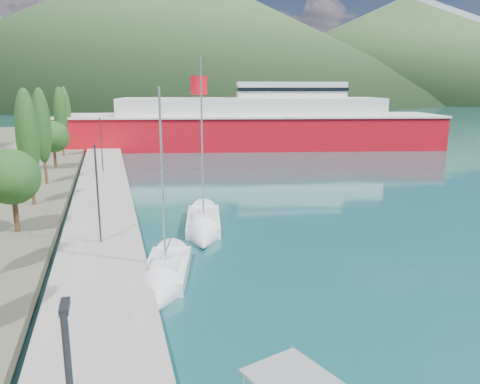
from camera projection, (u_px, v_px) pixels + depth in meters
name	position (u px, v px, depth m)	size (l,w,h in m)	color
ground	(138.00, 124.00, 131.19)	(1400.00, 1400.00, 0.00)	#14484A
quay	(103.00, 204.00, 40.45)	(5.00, 88.00, 0.80)	gray
hills_far	(217.00, 35.00, 619.08)	(1480.00, 900.00, 180.00)	slate
hills_near	(237.00, 38.00, 383.35)	(1010.00, 520.00, 115.00)	#325028
tree_row	(39.00, 138.00, 43.73)	(3.73, 61.33, 9.65)	#47301E
lamp_posts	(98.00, 186.00, 29.79)	(0.15, 48.28, 6.06)	#2D2D33
sailboat_near	(162.00, 284.00, 24.17)	(4.13, 8.15, 11.23)	silver
sailboat_mid	(203.00, 231.00, 33.18)	(4.27, 9.59, 13.37)	silver
ferry	(253.00, 125.00, 80.36)	(65.44, 26.91, 12.72)	red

